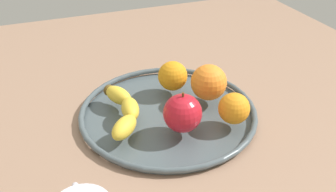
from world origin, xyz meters
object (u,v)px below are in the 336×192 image
at_px(fruit_bowl, 168,112).
at_px(orange_back_right, 234,108).
at_px(banana, 124,109).
at_px(apple, 184,113).
at_px(orange_back_left, 209,82).
at_px(orange_center, 173,76).

distance_m(fruit_bowl, orange_back_right, 0.14).
distance_m(banana, apple, 0.13).
distance_m(banana, orange_back_left, 0.19).
height_order(fruit_bowl, orange_center, orange_center).
distance_m(orange_back_right, orange_back_left, 0.10).
relative_size(apple, orange_back_left, 1.06).
bearing_deg(banana, orange_back_left, -80.31).
bearing_deg(orange_back_left, orange_center, 42.37).
relative_size(fruit_bowl, orange_center, 5.62).
bearing_deg(orange_back_right, orange_back_left, 4.51).
height_order(apple, orange_back_right, apple).
height_order(banana, orange_center, orange_center).
distance_m(orange_center, orange_back_left, 0.09).
xyz_separation_m(fruit_bowl, orange_back_left, (0.01, -0.10, 0.05)).
relative_size(banana, orange_back_left, 2.49).
xyz_separation_m(banana, apple, (-0.08, -0.10, 0.02)).
height_order(banana, orange_back_right, orange_back_right).
relative_size(fruit_bowl, banana, 1.92).
height_order(banana, orange_back_left, orange_back_left).
xyz_separation_m(apple, orange_center, (0.15, -0.03, -0.00)).
height_order(fruit_bowl, banana, banana).
distance_m(apple, orange_back_right, 0.10).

